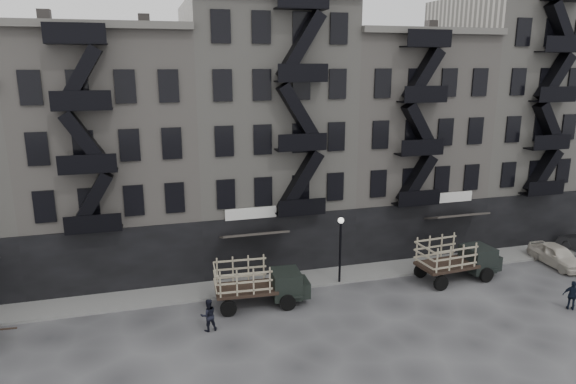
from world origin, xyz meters
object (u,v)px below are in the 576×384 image
object	(u,v)px
stake_truck_west	(259,280)
car_east	(557,255)
pedestrian_mid	(208,315)
policeman	(572,295)
stake_truck_east	(457,256)

from	to	relation	value
stake_truck_west	car_east	bearing A→B (deg)	4.04
stake_truck_west	car_east	size ratio (longest dim) A/B	1.27
car_east	pedestrian_mid	xyz separation A→B (m)	(-23.61, -2.24, 0.14)
car_east	pedestrian_mid	size ratio (longest dim) A/B	2.46
stake_truck_west	policeman	world-z (taller)	stake_truck_west
stake_truck_east	policeman	bearing A→B (deg)	-59.28
pedestrian_mid	policeman	xyz separation A→B (m)	(19.56, -3.21, -0.02)
stake_truck_east	car_east	world-z (taller)	stake_truck_east
pedestrian_mid	car_east	bearing A→B (deg)	177.01
stake_truck_west	pedestrian_mid	distance (m)	3.79
car_east	stake_truck_west	bearing A→B (deg)	-178.12
stake_truck_east	policeman	world-z (taller)	stake_truck_east
pedestrian_mid	policeman	world-z (taller)	pedestrian_mid
stake_truck_east	policeman	xyz separation A→B (m)	(3.78, -5.31, -0.72)
stake_truck_east	pedestrian_mid	world-z (taller)	stake_truck_east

